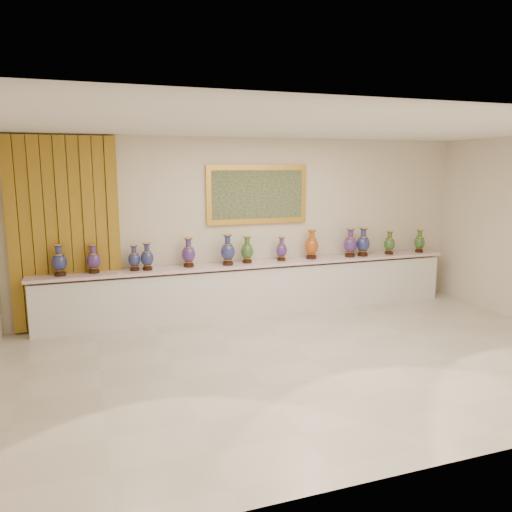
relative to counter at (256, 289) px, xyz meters
The scene contains 17 objects.
ground 2.31m from the counter, 90.00° to the right, with size 8.00×8.00×0.00m, color beige.
room 2.78m from the counter, behind, with size 8.00×8.00×8.00m.
counter is the anchor object (origin of this frame).
vase_0 3.20m from the counter, behind, with size 0.25×0.25×0.48m.
vase_1 2.72m from the counter, behind, with size 0.22×0.22×0.45m.
vase_2 2.13m from the counter, behind, with size 0.19×0.19×0.41m.
vase_3 1.95m from the counter, behind, with size 0.20×0.20×0.44m.
vase_4 1.35m from the counter, behind, with size 0.25×0.25×0.48m.
vase_5 0.87m from the counter, behind, with size 0.31×0.31×0.51m.
vase_6 0.69m from the counter, behind, with size 0.22×0.22×0.46m.
vase_7 0.81m from the counter, ahead, with size 0.19×0.19×0.42m.
vase_8 1.26m from the counter, ahead, with size 0.27×0.27×0.52m.
vase_9 1.92m from the counter, ahead, with size 0.25×0.25×0.52m.
vase_10 2.17m from the counter, ahead, with size 0.32×0.32×0.52m.
vase_11 2.70m from the counter, ahead, with size 0.24×0.24×0.44m.
vase_12 3.36m from the counter, ahead, with size 0.24×0.24×0.43m.
label_card 2.31m from the counter, behind, with size 0.10×0.06×0.00m, color white.
Camera 1 is at (-2.75, -5.64, 2.52)m, focal length 35.00 mm.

